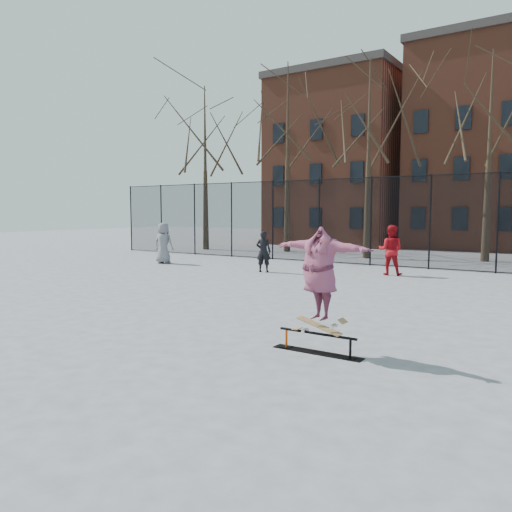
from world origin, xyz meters
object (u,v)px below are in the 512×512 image
Objects in this scene: skater at (320,281)px; bystander_black at (264,251)px; skateboard at (319,330)px; skate_rail at (317,345)px; bystander_grey at (164,243)px; bystander_red at (391,250)px.

skater is 1.18× the size of bystander_black.
skateboard is 0.45× the size of skater.
bystander_grey is (-12.78, 9.39, 0.82)m from skate_rail.
skate_rail is at bearing 180.00° from skateboard.
skateboard is 15.90m from bystander_grey.
bystander_red is at bearing -175.54° from bystander_black.
skate_rail is at bearing 92.43° from bystander_red.
bystander_grey is at bearing -0.59° from bystander_red.
bystander_black is at bearing 164.50° from bystander_grey.
skater reaches higher than skate_rail.
bystander_grey is 10.45m from bystander_red.
skate_rail is 0.85× the size of skater.
skateboard is (0.04, 0.00, 0.28)m from skate_rail.
bystander_grey is at bearing 153.89° from skater.
skateboard is at bearing 0.00° from skate_rail.
skater is at bearing 109.71° from bystander_black.
skateboard is 11.66m from bystander_black.
skater is at bearing 92.61° from bystander_red.
skater is 1.02× the size of bystander_red.
bystander_black is 0.86× the size of bystander_red.
bystander_grey is (-12.82, 9.39, 0.54)m from skateboard.
bystander_red is at bearing 102.74° from skateboard.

